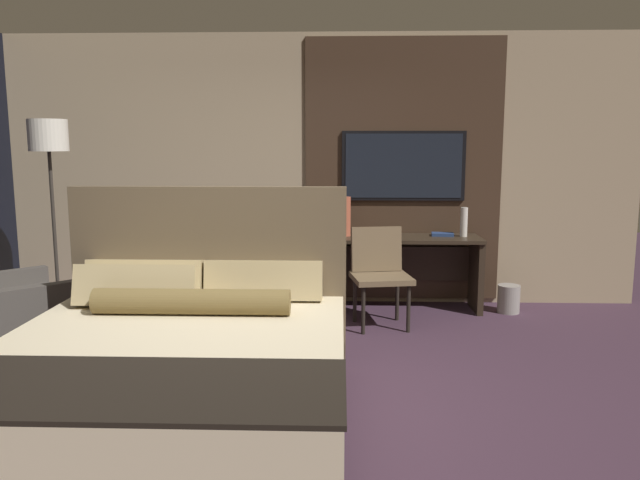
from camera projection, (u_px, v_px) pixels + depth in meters
ground_plane at (264, 396)px, 4.20m from camera, size 16.00×16.00×0.00m
wall_back_tv_panel at (306, 170)px, 6.54m from camera, size 7.20×0.09×2.80m
bed at (174, 372)px, 3.67m from camera, size 2.02×2.24×1.37m
desk at (404, 261)px, 6.35m from camera, size 1.53×0.54×0.75m
tv at (403, 166)px, 6.42m from camera, size 1.27×0.04×0.71m
desk_chair at (379, 267)px, 5.78m from camera, size 0.59×0.59×0.91m
armchair_by_window at (9, 316)px, 5.12m from camera, size 1.21×1.21×0.81m
floor_lamp at (49, 153)px, 5.53m from camera, size 0.34×0.34×1.89m
vase_tall at (345, 216)px, 6.31m from camera, size 0.12×0.12×0.40m
vase_short at (464, 222)px, 6.26m from camera, size 0.07×0.07×0.30m
book at (443, 234)px, 6.34m from camera, size 0.24×0.17×0.03m
waste_bin at (509, 299)px, 6.24m from camera, size 0.22×0.22×0.28m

